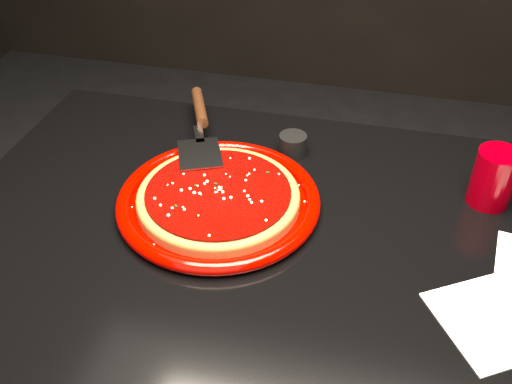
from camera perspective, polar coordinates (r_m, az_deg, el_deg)
table at (r=1.22m, az=2.89°, el=-18.01°), size 1.20×0.80×0.75m
plate at (r=1.00m, az=-3.76°, el=-0.85°), size 0.41×0.41×0.03m
pizza_crust at (r=0.99m, az=-3.77°, el=-0.66°), size 0.32×0.32×0.01m
pizza_crust_rim at (r=0.99m, az=-3.78°, el=-0.34°), size 0.32×0.32×0.02m
pizza_sauce at (r=0.99m, az=-3.80°, el=-0.11°), size 0.29×0.29×0.01m
parmesan_dusting at (r=0.98m, az=-3.81°, el=0.21°), size 0.24×0.24×0.01m
basil_flecks at (r=0.98m, az=-3.81°, el=0.17°), size 0.22×0.22×0.00m
pizza_server at (r=1.14m, az=-5.56°, el=6.53°), size 0.22×0.34×0.03m
cup at (r=1.07m, az=22.69°, el=1.33°), size 0.08×0.08×0.10m
napkin_a at (r=0.89m, az=22.68°, el=-11.72°), size 0.21×0.21×0.00m
ramekin at (r=1.13m, az=3.70°, el=4.75°), size 0.06×0.06×0.04m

